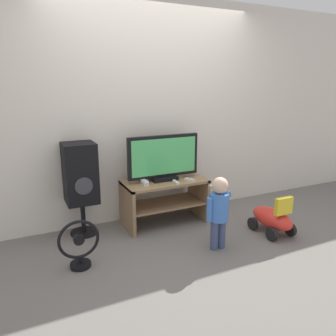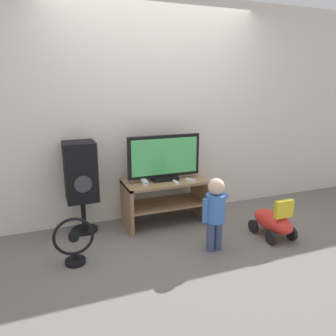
{
  "view_description": "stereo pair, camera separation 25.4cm",
  "coord_description": "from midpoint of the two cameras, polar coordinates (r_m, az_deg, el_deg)",
  "views": [
    {
      "loc": [
        -1.54,
        -3.08,
        1.62
      ],
      "look_at": [
        0.0,
        0.15,
        0.7
      ],
      "focal_mm": 35.0,
      "sensor_mm": 36.0,
      "label": 1
    },
    {
      "loc": [
        -1.31,
        -3.18,
        1.62
      ],
      "look_at": [
        0.0,
        0.15,
        0.7
      ],
      "focal_mm": 35.0,
      "sensor_mm": 36.0,
      "label": 2
    }
  ],
  "objects": [
    {
      "name": "ground_plane",
      "position": [
        3.8,
        2.77,
        -10.76
      ],
      "size": [
        16.0,
        16.0,
        0.0
      ],
      "primitive_type": "plane",
      "color": "slate"
    },
    {
      "name": "wall_back",
      "position": [
        3.98,
        -0.4,
        9.87
      ],
      "size": [
        10.0,
        0.06,
        2.6
      ],
      "color": "silver",
      "rests_on": "ground_plane"
    },
    {
      "name": "tv_stand",
      "position": [
        3.88,
        1.35,
        -4.77
      ],
      "size": [
        0.97,
        0.49,
        0.53
      ],
      "color": "#93704C",
      "rests_on": "ground_plane"
    },
    {
      "name": "television",
      "position": [
        3.78,
        1.26,
        1.7
      ],
      "size": [
        0.87,
        0.2,
        0.53
      ],
      "color": "black",
      "rests_on": "tv_stand"
    },
    {
      "name": "game_console",
      "position": [
        3.69,
        -2.27,
        -2.39
      ],
      "size": [
        0.06,
        0.17,
        0.05
      ],
      "color": "white",
      "rests_on": "tv_stand"
    },
    {
      "name": "remote_primary",
      "position": [
        3.81,
        5.84,
        -2.1
      ],
      "size": [
        0.09,
        0.13,
        0.03
      ],
      "color": "white",
      "rests_on": "tv_stand"
    },
    {
      "name": "remote_secondary",
      "position": [
        3.71,
        3.32,
        -2.5
      ],
      "size": [
        0.04,
        0.13,
        0.03
      ],
      "color": "white",
      "rests_on": "tv_stand"
    },
    {
      "name": "child",
      "position": [
        3.27,
        10.43,
        -6.93
      ],
      "size": [
        0.28,
        0.43,
        0.75
      ],
      "color": "#3F4C72",
      "rests_on": "ground_plane"
    },
    {
      "name": "speaker_tower",
      "position": [
        3.64,
        -13.05,
        -0.96
      ],
      "size": [
        0.33,
        0.34,
        1.02
      ],
      "color": "black",
      "rests_on": "ground_plane"
    },
    {
      "name": "floor_fan",
      "position": [
        3.15,
        -13.79,
        -12.6
      ],
      "size": [
        0.37,
        0.19,
        0.46
      ],
      "color": "black",
      "rests_on": "ground_plane"
    },
    {
      "name": "ride_on_toy",
      "position": [
        3.8,
        19.72,
        -8.75
      ],
      "size": [
        0.31,
        0.55,
        0.47
      ],
      "color": "red",
      "rests_on": "ground_plane"
    }
  ]
}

